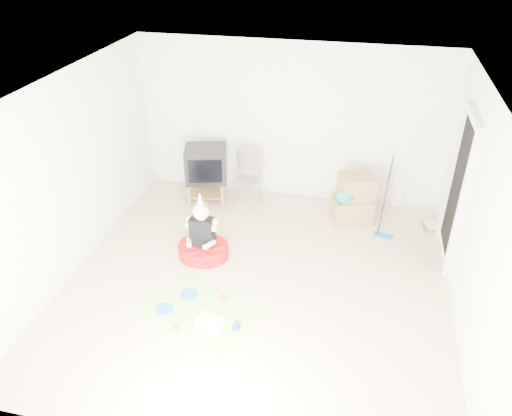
% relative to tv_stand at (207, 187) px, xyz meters
% --- Properties ---
extents(ground, '(5.00, 5.00, 0.00)m').
position_rel_tv_stand_xyz_m(ground, '(1.30, -1.96, -0.24)').
color(ground, '#CDB593').
rests_on(ground, ground).
extents(doorway_recess, '(0.02, 0.90, 2.05)m').
position_rel_tv_stand_xyz_m(doorway_recess, '(3.78, -0.76, 0.79)').
color(doorway_recess, black).
rests_on(doorway_recess, ground).
extents(tv_stand, '(0.67, 0.47, 0.39)m').
position_rel_tv_stand_xyz_m(tv_stand, '(0.00, 0.00, 0.00)').
color(tv_stand, '#9A7245').
rests_on(tv_stand, ground).
extents(crt_tv, '(0.78, 0.70, 0.57)m').
position_rel_tv_stand_xyz_m(crt_tv, '(0.00, -0.00, 0.44)').
color(crt_tv, black).
rests_on(crt_tv, tv_stand).
extents(folding_chair, '(0.47, 0.45, 0.96)m').
position_rel_tv_stand_xyz_m(folding_chair, '(0.68, -0.08, 0.23)').
color(folding_chair, gray).
rests_on(folding_chair, ground).
extents(cardboard_boxes, '(0.72, 0.64, 0.77)m').
position_rel_tv_stand_xyz_m(cardboard_boxes, '(2.43, -0.10, 0.13)').
color(cardboard_boxes, '#987549').
rests_on(cardboard_boxes, ground).
extents(floor_mop, '(0.31, 0.39, 1.19)m').
position_rel_tv_stand_xyz_m(floor_mop, '(2.93, -0.50, 0.03)').
color(floor_mop, blue).
rests_on(floor_mop, ground).
extents(book_pile, '(0.24, 0.28, 0.09)m').
position_rel_tv_stand_xyz_m(book_pile, '(3.65, -0.09, -0.19)').
color(book_pile, '#297D38').
rests_on(book_pile, ground).
extents(seated_woman, '(0.73, 0.73, 1.04)m').
position_rel_tv_stand_xyz_m(seated_woman, '(0.43, -1.57, -0.01)').
color(seated_woman, '#AF1011').
rests_on(seated_woman, ground).
extents(party_mat, '(1.63, 1.40, 0.01)m').
position_rel_tv_stand_xyz_m(party_mat, '(0.75, -2.66, -0.23)').
color(party_mat, '#FE35AB').
rests_on(party_mat, ground).
extents(birthday_cake, '(0.35, 0.30, 0.15)m').
position_rel_tv_stand_xyz_m(birthday_cake, '(0.94, -2.90, -0.19)').
color(birthday_cake, white).
rests_on(birthday_cake, party_mat).
extents(blue_plate_near, '(0.31, 0.31, 0.01)m').
position_rel_tv_stand_xyz_m(blue_plate_near, '(0.51, -2.41, -0.22)').
color(blue_plate_near, blue).
rests_on(blue_plate_near, party_mat).
extents(blue_plate_far, '(0.23, 0.23, 0.01)m').
position_rel_tv_stand_xyz_m(blue_plate_far, '(0.29, -2.74, -0.22)').
color(blue_plate_far, blue).
rests_on(blue_plate_far, party_mat).
extents(orange_cup_near, '(0.10, 0.10, 0.08)m').
position_rel_tv_stand_xyz_m(orange_cup_near, '(0.96, -2.43, -0.19)').
color(orange_cup_near, '#F75C1B').
rests_on(orange_cup_near, party_mat).
extents(orange_cup_far, '(0.07, 0.07, 0.07)m').
position_rel_tv_stand_xyz_m(orange_cup_far, '(0.58, -3.06, -0.19)').
color(orange_cup_far, '#F75C1B').
rests_on(orange_cup_far, party_mat).
extents(blue_party_hat, '(0.14, 0.14, 0.15)m').
position_rel_tv_stand_xyz_m(blue_party_hat, '(1.25, -2.85, -0.15)').
color(blue_party_hat, '#1843AB').
rests_on(blue_party_hat, party_mat).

